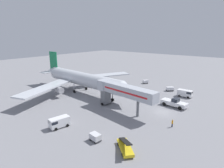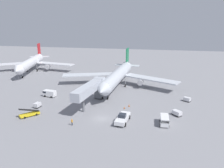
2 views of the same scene
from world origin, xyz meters
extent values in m
plane|color=gray|center=(0.00, 0.00, 0.00)|extent=(300.00, 300.00, 0.00)
cylinder|color=silver|center=(-0.68, 29.75, 4.99)|extent=(7.27, 35.97, 4.80)
cone|color=silver|center=(-2.07, 9.82, 4.99)|extent=(4.99, 4.55, 4.70)
cone|color=silver|center=(0.80, 50.85, 5.35)|extent=(5.01, 6.88, 4.56)
cube|color=#147A47|center=(0.68, 49.21, 9.79)|extent=(0.72, 5.18, 7.68)
cube|color=silver|center=(3.52, 48.54, 5.59)|extent=(6.01, 4.15, 0.24)
cube|color=silver|center=(-2.22, 48.94, 5.59)|extent=(6.01, 4.15, 0.24)
cube|color=silver|center=(12.42, 32.19, 3.91)|extent=(22.86, 14.69, 0.44)
cube|color=silver|center=(-13.31, 33.98, 3.91)|extent=(23.38, 12.00, 0.44)
cylinder|color=#A8A8AD|center=(8.43, 31.03, 2.56)|extent=(2.34, 2.94, 2.15)
cylinder|color=#A8A8AD|center=(-9.52, 32.28, 2.56)|extent=(2.34, 2.94, 2.15)
cylinder|color=gray|center=(-1.65, 15.85, 2.05)|extent=(0.28, 0.28, 3.00)
cylinder|color=black|center=(-1.65, 15.85, 0.55)|extent=(0.43, 1.12, 1.10)
cylinder|color=gray|center=(2.23, 31.69, 2.05)|extent=(0.28, 0.28, 3.00)
cylinder|color=black|center=(2.23, 31.69, 0.55)|extent=(0.43, 1.12, 1.10)
cylinder|color=gray|center=(-3.28, 32.08, 2.05)|extent=(0.28, 0.28, 3.00)
cylinder|color=black|center=(-3.28, 32.08, 0.55)|extent=(0.43, 1.12, 1.10)
cube|color=#B2B7C1|center=(-6.02, 7.25, 6.04)|extent=(5.31, 17.71, 2.70)
cube|color=red|center=(-7.53, 7.45, 6.04)|extent=(2.00, 14.54, 0.44)
cube|color=#B2B7C1|center=(-4.77, 16.49, 6.04)|extent=(3.79, 3.24, 2.84)
cube|color=#232833|center=(-4.60, 17.78, 6.29)|extent=(3.30, 0.68, 0.90)
cube|color=slate|center=(-4.85, 15.90, 2.54)|extent=(2.77, 2.13, 4.29)
cylinder|color=black|center=(-6.26, 16.09, 0.40)|extent=(0.40, 0.83, 0.80)
cylinder|color=black|center=(-3.44, 15.71, 0.40)|extent=(0.40, 0.83, 0.80)
cylinder|color=slate|center=(-6.49, 3.79, 2.34)|extent=(0.70, 0.70, 4.69)
cube|color=white|center=(6.12, -0.97, 1.09)|extent=(3.46, 7.74, 1.08)
cube|color=#232833|center=(6.07, -1.34, 2.08)|extent=(2.05, 1.99, 0.90)
cylinder|color=black|center=(7.11, -3.53, 0.55)|extent=(0.52, 1.14, 1.10)
cylinder|color=black|center=(4.59, -3.25, 0.55)|extent=(0.52, 1.14, 1.10)
cylinder|color=black|center=(7.64, 1.32, 0.55)|extent=(0.52, 1.14, 1.10)
cylinder|color=black|center=(5.12, 1.59, 0.55)|extent=(0.52, 1.14, 1.10)
cube|color=yellow|center=(-20.75, -2.23, 0.57)|extent=(5.09, 5.46, 0.55)
cube|color=black|center=(-20.75, -2.23, 1.85)|extent=(4.47, 4.93, 1.96)
cylinder|color=black|center=(-21.16, -4.09, 0.30)|extent=(0.56, 0.60, 0.60)
cylinder|color=black|center=(-22.53, -2.90, 0.30)|extent=(0.56, 0.60, 0.60)
cylinder|color=black|center=(-18.97, -1.56, 0.30)|extent=(0.56, 0.60, 0.60)
cylinder|color=black|center=(-20.34, -0.37, 0.30)|extent=(0.56, 0.60, 0.60)
cube|color=white|center=(-22.63, 14.59, 1.30)|extent=(4.80, 2.81, 2.03)
cube|color=#1E232D|center=(-24.13, 14.87, 1.75)|extent=(1.79, 2.28, 0.65)
cylinder|color=black|center=(-24.18, 13.89, 0.34)|extent=(0.74, 0.48, 0.68)
cylinder|color=black|center=(-23.82, 15.80, 0.34)|extent=(0.74, 0.48, 0.68)
cylinder|color=black|center=(-21.43, 13.38, 0.34)|extent=(0.74, 0.48, 0.68)
cylinder|color=black|center=(-21.08, 15.29, 0.34)|extent=(0.74, 0.48, 0.68)
cube|color=white|center=(17.16, -0.39, 1.33)|extent=(2.19, 4.73, 2.09)
cube|color=#1E232D|center=(17.19, -1.98, 1.79)|extent=(2.16, 1.54, 0.67)
cylinder|color=black|center=(18.20, -1.82, 0.34)|extent=(0.39, 0.69, 0.68)
cylinder|color=black|center=(16.19, -1.86, 0.34)|extent=(0.39, 0.69, 0.68)
cylinder|color=black|center=(18.13, 1.09, 0.34)|extent=(0.39, 0.69, 0.68)
cylinder|color=black|center=(16.12, 1.04, 0.34)|extent=(0.39, 0.69, 0.68)
cube|color=#38383D|center=(-21.82, 4.22, 0.29)|extent=(1.80, 2.41, 0.22)
cube|color=silver|center=(-21.82, 4.22, 0.97)|extent=(1.80, 2.41, 1.14)
cylinder|color=black|center=(-22.38, 5.08, 0.18)|extent=(0.17, 0.37, 0.36)
cylinder|color=black|center=(-21.02, 4.88, 0.18)|extent=(0.17, 0.37, 0.36)
cylinder|color=black|center=(-22.61, 3.55, 0.18)|extent=(0.17, 0.37, 0.36)
cylinder|color=black|center=(-21.25, 3.35, 0.18)|extent=(0.17, 0.37, 0.36)
cube|color=#38383D|center=(25.06, 18.87, 0.29)|extent=(2.55, 2.26, 0.22)
cube|color=silver|center=(25.06, 18.87, 0.95)|extent=(2.55, 2.26, 1.09)
cylinder|color=black|center=(24.10, 18.78, 0.18)|extent=(0.37, 0.29, 0.36)
cylinder|color=black|center=(24.73, 19.78, 0.18)|extent=(0.37, 0.29, 0.36)
cylinder|color=black|center=(25.40, 17.96, 0.18)|extent=(0.37, 0.29, 0.36)
cylinder|color=black|center=(26.03, 18.96, 0.18)|extent=(0.37, 0.29, 0.36)
cube|color=#38383D|center=(20.86, 6.25, 0.29)|extent=(2.92, 2.96, 0.22)
cube|color=silver|center=(20.86, 6.25, 0.96)|extent=(2.92, 2.96, 1.11)
cylinder|color=black|center=(19.72, 6.45, 0.18)|extent=(0.34, 0.34, 0.36)
cylinder|color=black|center=(20.72, 7.40, 0.18)|extent=(0.34, 0.34, 0.36)
cylinder|color=black|center=(21.01, 5.10, 0.18)|extent=(0.34, 0.34, 0.36)
cylinder|color=black|center=(22.00, 6.05, 0.18)|extent=(0.34, 0.34, 0.36)
cylinder|color=#1E2333|center=(-6.65, -5.46, 0.45)|extent=(0.33, 0.33, 0.90)
cylinder|color=orange|center=(-6.65, -5.46, 1.25)|extent=(0.44, 0.44, 0.71)
sphere|color=tan|center=(-6.65, -5.46, 1.74)|extent=(0.24, 0.24, 0.24)
cube|color=black|center=(6.40, 10.66, 0.01)|extent=(0.51, 0.51, 0.03)
cone|color=orange|center=(6.40, 10.66, 0.40)|extent=(0.43, 0.43, 0.75)
cube|color=black|center=(5.23, 8.48, 0.01)|extent=(0.43, 0.43, 0.03)
cone|color=orange|center=(5.23, 8.48, 0.34)|extent=(0.36, 0.36, 0.63)
camera|label=1|loc=(-46.20, -19.42, 20.47)|focal=30.58mm
camera|label=2|loc=(14.24, -57.12, 27.14)|focal=36.64mm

